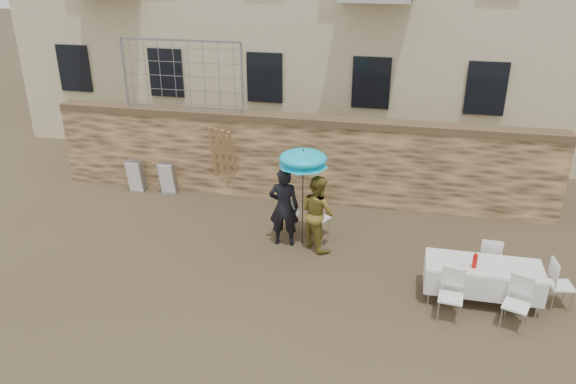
% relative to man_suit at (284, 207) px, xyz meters
% --- Properties ---
extents(ground, '(80.00, 80.00, 0.00)m').
position_rel_man_suit_xyz_m(ground, '(-0.25, -2.47, -0.91)').
color(ground, brown).
rests_on(ground, ground).
extents(stone_wall, '(13.00, 0.50, 2.20)m').
position_rel_man_suit_xyz_m(stone_wall, '(-0.25, 2.53, 0.19)').
color(stone_wall, olive).
rests_on(stone_wall, ground).
extents(chain_link_fence, '(3.20, 0.06, 1.80)m').
position_rel_man_suit_xyz_m(chain_link_fence, '(-3.25, 2.53, 2.19)').
color(chain_link_fence, gray).
rests_on(chain_link_fence, stone_wall).
extents(man_suit, '(0.70, 0.49, 1.82)m').
position_rel_man_suit_xyz_m(man_suit, '(0.00, 0.00, 0.00)').
color(man_suit, black).
rests_on(man_suit, ground).
extents(woman_dress, '(1.05, 1.04, 1.71)m').
position_rel_man_suit_xyz_m(woman_dress, '(0.75, 0.00, -0.06)').
color(woman_dress, '#A48E32').
rests_on(woman_dress, ground).
extents(umbrella, '(1.08, 1.08, 2.10)m').
position_rel_man_suit_xyz_m(umbrella, '(0.40, 0.10, 1.07)').
color(umbrella, '#3F3F44').
rests_on(umbrella, ground).
extents(couple_chair_left, '(0.50, 0.50, 0.96)m').
position_rel_man_suit_xyz_m(couple_chair_left, '(0.00, 0.55, -0.43)').
color(couple_chair_left, white).
rests_on(couple_chair_left, ground).
extents(couple_chair_right, '(0.65, 0.65, 0.96)m').
position_rel_man_suit_xyz_m(couple_chair_right, '(0.70, 0.55, -0.43)').
color(couple_chair_right, white).
rests_on(couple_chair_right, ground).
extents(banquet_table, '(2.10, 0.85, 0.78)m').
position_rel_man_suit_xyz_m(banquet_table, '(4.12, -1.33, -0.18)').
color(banquet_table, white).
rests_on(banquet_table, ground).
extents(soda_bottle, '(0.09, 0.09, 0.26)m').
position_rel_man_suit_xyz_m(soda_bottle, '(3.92, -1.48, -0.00)').
color(soda_bottle, red).
rests_on(soda_bottle, banquet_table).
extents(table_chair_front_left, '(0.53, 0.53, 0.96)m').
position_rel_man_suit_xyz_m(table_chair_front_left, '(3.52, -2.08, -0.43)').
color(table_chair_front_left, white).
rests_on(table_chair_front_left, ground).
extents(table_chair_front_right, '(0.62, 0.62, 0.96)m').
position_rel_man_suit_xyz_m(table_chair_front_right, '(4.62, -2.08, -0.43)').
color(table_chair_front_right, white).
rests_on(table_chair_front_right, ground).
extents(table_chair_back, '(0.50, 0.50, 0.96)m').
position_rel_man_suit_xyz_m(table_chair_back, '(4.32, -0.53, -0.43)').
color(table_chair_back, white).
rests_on(table_chair_back, ground).
extents(table_chair_side, '(0.54, 0.54, 0.96)m').
position_rel_man_suit_xyz_m(table_chair_side, '(5.52, -1.23, -0.43)').
color(table_chair_side, white).
rests_on(table_chair_side, ground).
extents(chair_stack_left, '(0.46, 0.40, 0.92)m').
position_rel_man_suit_xyz_m(chair_stack_left, '(-4.57, 2.11, -0.45)').
color(chair_stack_left, white).
rests_on(chair_stack_left, ground).
extents(chair_stack_right, '(0.46, 0.32, 0.92)m').
position_rel_man_suit_xyz_m(chair_stack_right, '(-3.67, 2.11, -0.45)').
color(chair_stack_right, white).
rests_on(chair_stack_right, ground).
extents(wood_planks, '(0.70, 0.20, 2.00)m').
position_rel_man_suit_xyz_m(wood_planks, '(-2.07, 2.18, 0.09)').
color(wood_planks, '#A37749').
rests_on(wood_planks, ground).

